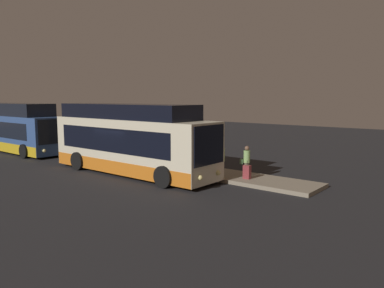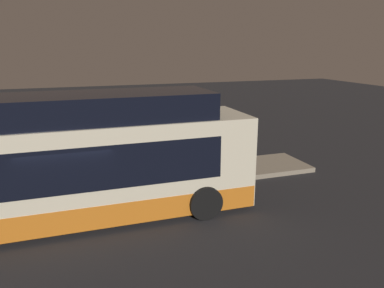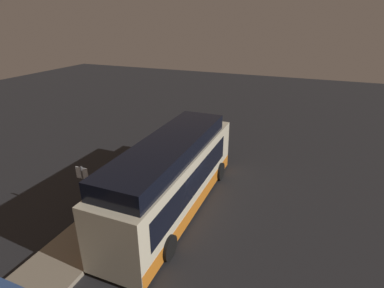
# 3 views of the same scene
# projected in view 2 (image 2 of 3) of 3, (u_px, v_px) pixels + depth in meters

# --- Properties ---
(ground) EXTENTS (80.00, 80.00, 0.00)m
(ground) POSITION_uv_depth(u_px,v_px,m) (71.00, 224.00, 11.32)
(ground) COLOR #232326
(platform) EXTENTS (20.00, 2.42, 0.19)m
(platform) POSITION_uv_depth(u_px,v_px,m) (68.00, 188.00, 13.86)
(platform) COLOR gray
(platform) RESTS_ON ground
(bus_lead) EXTENTS (10.82, 2.84, 3.87)m
(bus_lead) POSITION_uv_depth(u_px,v_px,m) (75.00, 165.00, 11.21)
(bus_lead) COLOR beige
(bus_lead) RESTS_ON ground
(passenger_boarding) EXTENTS (0.43, 0.60, 1.73)m
(passenger_boarding) POSITION_uv_depth(u_px,v_px,m) (205.00, 155.00, 14.53)
(passenger_boarding) COLOR gray
(passenger_boarding) RESTS_ON platform
(passenger_waiting) EXTENTS (0.58, 0.47, 1.58)m
(passenger_waiting) POSITION_uv_depth(u_px,v_px,m) (220.00, 148.00, 15.65)
(passenger_waiting) COLOR #6B604C
(passenger_waiting) RESTS_ON platform
(suitcase) EXTENTS (0.36, 0.24, 0.93)m
(suitcase) POSITION_uv_depth(u_px,v_px,m) (231.00, 163.00, 15.46)
(suitcase) COLOR maroon
(suitcase) RESTS_ON platform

